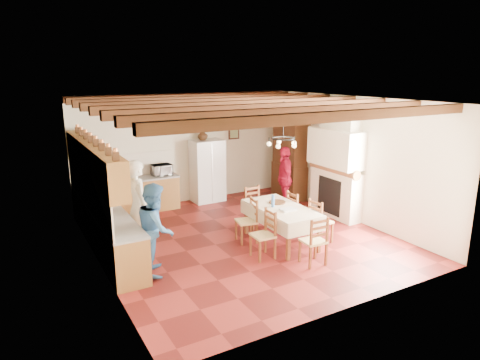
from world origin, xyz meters
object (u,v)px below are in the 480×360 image
Objects in this scene: person_woman_blue at (156,228)px; microwave at (162,170)px; dining_table at (281,211)px; person_woman_red at (284,178)px; hutch at (289,160)px; chair_end_near at (313,240)px; chair_left_near at (263,235)px; refrigerator at (207,170)px; chair_right_far at (298,212)px; chair_end_far at (256,207)px; chair_right_near at (321,221)px; person_man at (138,207)px; chair_left_far at (246,220)px.

person_woman_blue is 3.80m from microwave.
person_woman_red reaches higher than dining_table.
hutch reaches higher than person_woman_blue.
chair_end_near is (-2.21, -3.85, -0.62)m from hutch.
person_woman_red is at bearing 139.03° from chair_left_near.
refrigerator is 1.34m from microwave.
person_woman_blue is at bearing -100.61° from chair_left_near.
chair_left_near is at bearing -148.54° from dining_table.
chair_left_near is at bearing 118.99° from chair_right_far.
chair_left_near is (-0.69, -4.03, -0.39)m from refrigerator.
chair_left_near is 0.57× the size of person_woman_red.
chair_end_far is (0.78, 1.53, 0.00)m from chair_left_near.
microwave is (-2.08, 3.20, 0.56)m from chair_right_far.
chair_right_near is 1.00× the size of chair_end_near.
refrigerator is 4.75m from chair_end_near.
chair_end_near is (-0.06, -1.16, -0.23)m from dining_table.
person_woman_red is at bearing 53.16° from dining_table.
dining_table is 1.89× the size of chair_left_near.
person_woman_red is (2.13, 2.30, 0.36)m from chair_left_near.
refrigerator is 0.90× the size of person_man.
chair_left_near is at bearing 1.16° from chair_left_far.
dining_table is 0.80m from chair_right_far.
dining_table is at bearing 115.64° from chair_right_far.
dining_table is 1.89× the size of chair_end_far.
microwave is (-2.14, 3.91, 0.56)m from chair_right_near.
person_woman_blue is at bearing -179.64° from dining_table.
refrigerator is 3.79m from person_man.
person_man reaches higher than chair_right_far.
chair_end_near is 1.00× the size of chair_end_far.
refrigerator reaches higher than person_woman_red.
hutch is 2.29× the size of chair_right_near.
person_woman_blue is (-3.50, 0.37, 0.35)m from chair_right_near.
hutch is 5.22m from person_man.
chair_left_far is at bearing -137.20° from hutch.
hutch is at bearing -28.93° from chair_right_near.
chair_right_near is (-1.39, -3.08, -0.62)m from hutch.
refrigerator is 0.79× the size of hutch.
chair_left_near is at bearing -81.98° from person_woman_blue.
refrigerator is 3.36m from chair_right_far.
microwave reaches higher than chair_end_near.
person_woman_red is at bearing -112.26° from chair_end_near.
hutch is at bearing -40.59° from person_woman_blue.
person_man is (-2.70, 2.09, 0.48)m from chair_end_near.
person_man is (-2.02, 1.39, 0.48)m from chair_left_near.
person_woman_blue is 3.23× the size of microwave.
chair_end_far is (-0.72, 1.46, 0.00)m from chair_right_near.
hutch reaches higher than chair_left_near.
person_woman_red reaches higher than chair_end_far.
dining_table is 1.89× the size of chair_end_near.
chair_right_far is (1.44, 0.78, 0.00)m from chair_left_near.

